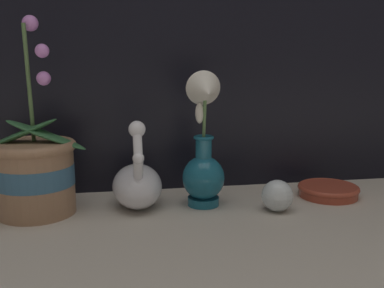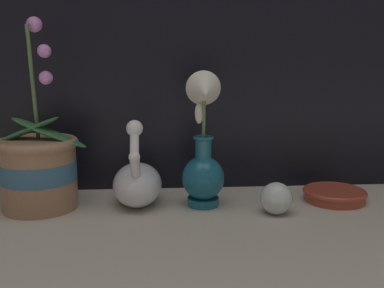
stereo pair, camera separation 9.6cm
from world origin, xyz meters
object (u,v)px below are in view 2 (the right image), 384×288
(swan_figurine, at_px, (137,181))
(blue_vase, at_px, (204,156))
(amber_dish, at_px, (334,194))
(glass_sphere, at_px, (276,198))
(orchid_potted_plant, at_px, (38,167))

(swan_figurine, distance_m, blue_vase, 0.15)
(blue_vase, bearing_deg, amber_dish, 3.34)
(glass_sphere, bearing_deg, blue_vase, 158.11)
(orchid_potted_plant, height_order, amber_dish, orchid_potted_plant)
(blue_vase, relative_size, amber_dish, 2.08)
(glass_sphere, bearing_deg, swan_figurine, 164.78)
(orchid_potted_plant, bearing_deg, amber_dish, 0.37)
(blue_vase, bearing_deg, glass_sphere, -21.89)
(orchid_potted_plant, relative_size, swan_figurine, 2.04)
(blue_vase, xyz_separation_m, glass_sphere, (0.14, -0.06, -0.08))
(swan_figurine, bearing_deg, amber_dish, -0.32)
(amber_dish, bearing_deg, blue_vase, -176.66)
(orchid_potted_plant, relative_size, amber_dish, 2.85)
(blue_vase, distance_m, amber_dish, 0.31)
(orchid_potted_plant, xyz_separation_m, glass_sphere, (0.49, -0.07, -0.06))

